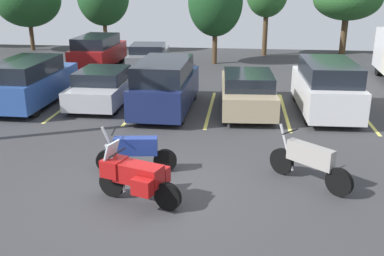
{
  "coord_description": "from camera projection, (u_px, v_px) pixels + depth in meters",
  "views": [
    {
      "loc": [
        1.95,
        -9.5,
        4.84
      ],
      "look_at": [
        0.68,
        1.62,
        1.02
      ],
      "focal_mm": 41.99,
      "sensor_mm": 36.0,
      "label": 1
    }
  ],
  "objects": [
    {
      "name": "ground",
      "position": [
        156.0,
        191.0,
        10.72
      ],
      "size": [
        44.0,
        44.0,
        0.1
      ],
      "primitive_type": "cube",
      "color": "#38383A"
    },
    {
      "name": "motorcycle_touring",
      "position": [
        135.0,
        176.0,
        9.9
      ],
      "size": [
        2.01,
        1.18,
        1.35
      ],
      "color": "black",
      "rests_on": "ground"
    },
    {
      "name": "motorcycle_second",
      "position": [
        309.0,
        161.0,
        10.8
      ],
      "size": [
        1.8,
        1.63,
        1.33
      ],
      "color": "black",
      "rests_on": "ground"
    },
    {
      "name": "motorcycle_third",
      "position": [
        135.0,
        151.0,
        11.48
      ],
      "size": [
        2.08,
        0.62,
        1.24
      ],
      "color": "black",
      "rests_on": "ground"
    },
    {
      "name": "parking_stripes",
      "position": [
        174.0,
        108.0,
        17.29
      ],
      "size": [
        14.11,
        4.97,
        0.01
      ],
      "color": "#EAE066",
      "rests_on": "ground"
    },
    {
      "name": "car_blue",
      "position": [
        30.0,
        82.0,
        17.38
      ],
      "size": [
        1.96,
        4.88,
        1.83
      ],
      "color": "#2D519E",
      "rests_on": "ground"
    },
    {
      "name": "car_silver",
      "position": [
        104.0,
        87.0,
        17.67
      ],
      "size": [
        1.91,
        4.3,
        1.38
      ],
      "color": "#B7B7BC",
      "rests_on": "ground"
    },
    {
      "name": "car_navy",
      "position": [
        165.0,
        85.0,
        16.59
      ],
      "size": [
        1.98,
        4.8,
        1.95
      ],
      "color": "navy",
      "rests_on": "ground"
    },
    {
      "name": "car_tan",
      "position": [
        247.0,
        91.0,
        16.73
      ],
      "size": [
        2.13,
        4.85,
        1.5
      ],
      "color": "tan",
      "rests_on": "ground"
    },
    {
      "name": "car_white",
      "position": [
        326.0,
        87.0,
        16.35
      ],
      "size": [
        2.01,
        4.69,
        1.95
      ],
      "color": "white",
      "rests_on": "ground"
    },
    {
      "name": "car_far_red",
      "position": [
        98.0,
        51.0,
        24.53
      ],
      "size": [
        1.96,
        4.66,
        1.76
      ],
      "color": "maroon",
      "rests_on": "ground"
    },
    {
      "name": "car_far_grey",
      "position": [
        149.0,
        56.0,
        24.32
      ],
      "size": [
        2.25,
        4.55,
        1.37
      ],
      "color": "slate",
      "rests_on": "ground"
    },
    {
      "name": "tree_center_left",
      "position": [
        215.0,
        2.0,
        24.82
      ],
      "size": [
        3.03,
        3.03,
        5.31
      ],
      "color": "#4C3823",
      "rests_on": "ground"
    }
  ]
}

